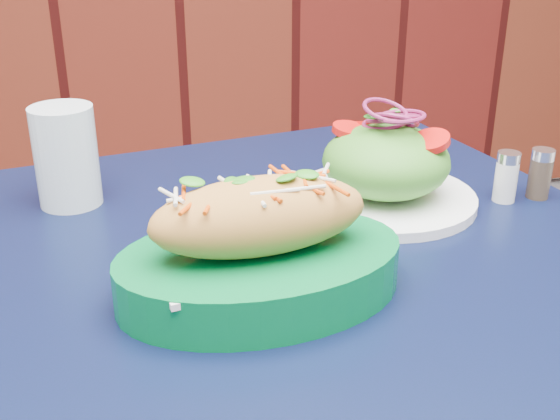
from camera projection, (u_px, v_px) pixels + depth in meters
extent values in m
cube|color=black|center=(282.00, 281.00, 0.70)|extent=(0.93, 0.93, 0.03)
cylinder|color=black|center=(378.00, 343.00, 1.24)|extent=(0.04, 0.04, 0.72)
cube|color=white|center=(260.00, 254.00, 0.63)|extent=(0.22, 0.15, 0.01)
ellipsoid|color=gold|center=(260.00, 216.00, 0.61)|extent=(0.20, 0.10, 0.07)
cylinder|color=white|center=(384.00, 198.00, 0.84)|extent=(0.22, 0.22, 0.01)
ellipsoid|color=#4C992D|center=(386.00, 161.00, 0.82)|extent=(0.15, 0.15, 0.08)
cylinder|color=red|center=(431.00, 137.00, 0.78)|extent=(0.04, 0.04, 0.01)
cylinder|color=red|center=(351.00, 126.00, 0.82)|extent=(0.04, 0.04, 0.01)
cylinder|color=red|center=(374.00, 120.00, 0.84)|extent=(0.04, 0.04, 0.01)
torus|color=#811C4F|center=(388.00, 123.00, 0.80)|extent=(0.05, 0.05, 0.00)
torus|color=#811C4F|center=(389.00, 120.00, 0.80)|extent=(0.05, 0.05, 0.00)
torus|color=#811C4F|center=(389.00, 116.00, 0.79)|extent=(0.05, 0.05, 0.00)
torus|color=#811C4F|center=(389.00, 113.00, 0.79)|extent=(0.05, 0.05, 0.00)
torus|color=#811C4F|center=(389.00, 109.00, 0.79)|extent=(0.05, 0.05, 0.00)
torus|color=#811C4F|center=(390.00, 106.00, 0.79)|extent=(0.05, 0.05, 0.00)
cylinder|color=silver|center=(66.00, 156.00, 0.81)|extent=(0.07, 0.07, 0.12)
cylinder|color=white|center=(506.00, 181.00, 0.83)|extent=(0.03, 0.03, 0.05)
cylinder|color=silver|center=(509.00, 157.00, 0.82)|extent=(0.03, 0.03, 0.01)
cylinder|color=#3F3326|center=(539.00, 178.00, 0.84)|extent=(0.03, 0.03, 0.05)
cylinder|color=silver|center=(543.00, 154.00, 0.83)|extent=(0.03, 0.03, 0.01)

